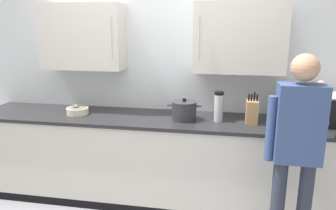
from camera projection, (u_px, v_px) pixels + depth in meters
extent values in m
cube|color=silver|center=(162.00, 66.00, 3.51)|extent=(4.26, 0.10, 2.83)
cube|color=beige|center=(83.00, 37.00, 3.37)|extent=(0.89, 0.32, 0.69)
cylinder|color=#B7BABF|center=(111.00, 38.00, 3.14)|extent=(0.01, 0.01, 0.41)
cube|color=beige|center=(239.00, 38.00, 3.09)|extent=(0.89, 0.32, 0.69)
cylinder|color=#B7BABF|center=(199.00, 38.00, 2.99)|extent=(0.01, 0.01, 0.41)
cube|color=beige|center=(155.00, 161.00, 3.37)|extent=(3.82, 0.66, 0.90)
cube|color=#232326|center=(155.00, 119.00, 3.26)|extent=(3.86, 0.70, 0.03)
cube|color=black|center=(149.00, 210.00, 3.17)|extent=(3.82, 0.04, 0.09)
cube|color=#B7BABF|center=(309.00, 109.00, 3.01)|extent=(0.56, 0.36, 0.29)
cube|color=beige|center=(301.00, 109.00, 3.01)|extent=(0.37, 0.30, 0.23)
cube|color=black|center=(294.00, 119.00, 2.69)|extent=(0.18, 0.38, 0.27)
cylinder|color=beige|center=(78.00, 111.00, 3.37)|extent=(0.23, 0.23, 0.07)
cylinder|color=#6B6659|center=(78.00, 109.00, 3.37)|extent=(0.19, 0.19, 0.05)
sphere|color=#5B9333|center=(77.00, 107.00, 3.42)|extent=(0.05, 0.05, 0.05)
sphere|color=#5B9333|center=(76.00, 107.00, 3.40)|extent=(0.06, 0.06, 0.06)
sphere|color=#511E5B|center=(77.00, 108.00, 3.36)|extent=(0.04, 0.04, 0.04)
sphere|color=orange|center=(75.00, 108.00, 3.36)|extent=(0.04, 0.04, 0.04)
sphere|color=#511E5B|center=(75.00, 108.00, 3.35)|extent=(0.04, 0.04, 0.04)
cylinder|color=#B7BABF|center=(219.00, 108.00, 3.09)|extent=(0.09, 0.09, 0.27)
cylinder|color=black|center=(219.00, 93.00, 3.06)|extent=(0.09, 0.09, 0.03)
cylinder|color=#2D2D33|center=(184.00, 111.00, 3.15)|extent=(0.25, 0.25, 0.17)
cylinder|color=#2D2D33|center=(184.00, 102.00, 3.13)|extent=(0.25, 0.25, 0.02)
cylinder|color=black|center=(184.00, 100.00, 3.12)|extent=(0.04, 0.04, 0.03)
cylinder|color=#2D2D33|center=(170.00, 105.00, 3.16)|extent=(0.05, 0.02, 0.02)
cylinder|color=#2D2D33|center=(199.00, 106.00, 3.11)|extent=(0.05, 0.02, 0.02)
cube|color=tan|center=(252.00, 112.00, 3.04)|extent=(0.11, 0.15, 0.22)
cylinder|color=black|center=(249.00, 98.00, 2.99)|extent=(0.02, 0.02, 0.07)
cylinder|color=black|center=(252.00, 98.00, 2.98)|extent=(0.02, 0.02, 0.07)
cylinder|color=black|center=(254.00, 97.00, 2.97)|extent=(0.02, 0.02, 0.09)
cylinder|color=black|center=(257.00, 98.00, 2.97)|extent=(0.02, 0.02, 0.07)
cylinder|color=#282D3D|center=(277.00, 209.00, 2.52)|extent=(0.11, 0.11, 0.85)
cube|color=#334775|center=(299.00, 124.00, 2.33)|extent=(0.34, 0.20, 0.60)
sphere|color=tan|center=(305.00, 68.00, 2.23)|extent=(0.20, 0.20, 0.20)
cylinder|color=tan|center=(322.00, 102.00, 2.46)|extent=(0.14, 0.46, 0.29)
cylinder|color=#334775|center=(271.00, 129.00, 2.38)|extent=(0.07, 0.07, 0.51)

